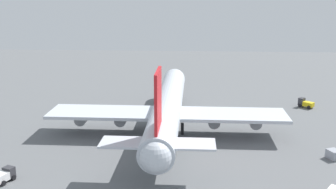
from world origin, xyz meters
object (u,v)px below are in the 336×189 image
cargo_container_fore (334,154)px  catering_truck (305,103)px  cargo_airplane (168,107)px  baggage_tug (5,175)px  safety_cone_nose (178,97)px

cargo_container_fore → catering_truck: bearing=-6.1°
cargo_airplane → baggage_tug: 38.90m
baggage_tug → safety_cone_nose: (58.65, -27.11, -0.85)m
catering_truck → cargo_container_fore: (-36.64, 3.94, -0.34)m
catering_truck → safety_cone_nose: size_ratio=7.05×
catering_truck → safety_cone_nose: (8.13, 36.07, -0.91)m
baggage_tug → cargo_container_fore: baggage_tug is taller
cargo_airplane → catering_truck: cargo_airplane is taller
cargo_airplane → baggage_tug: size_ratio=16.15×
baggage_tug → cargo_container_fore: 60.85m
catering_truck → cargo_container_fore: bearing=173.9°
baggage_tug → safety_cone_nose: baggage_tug is taller
cargo_airplane → safety_cone_nose: size_ratio=108.65×
cargo_container_fore → safety_cone_nose: 55.11m
baggage_tug → safety_cone_nose: bearing=-24.8°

